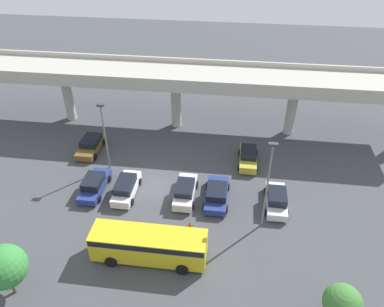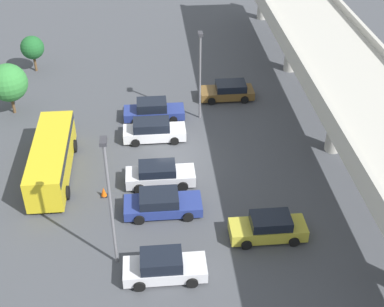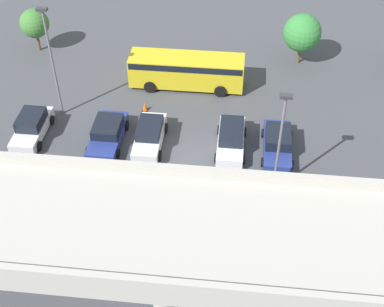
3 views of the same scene
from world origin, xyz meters
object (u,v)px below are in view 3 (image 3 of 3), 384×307
object	(u,v)px
parked_car_1	(277,143)
lamp_post_mid_lot	(280,137)
parked_car_4	(107,133)
shuttle_bus	(187,69)
traffic_cone	(145,107)
parked_car_3	(149,135)
parked_car_5	(38,195)
parked_car_0	(326,219)
tree_front_far_right	(34,23)
parked_car_6	(32,126)
parked_car_2	(231,139)
tree_front_right	(302,33)
lamp_post_near_aisle	(51,56)

from	to	relation	value
parked_car_1	lamp_post_mid_lot	distance (m)	5.18
parked_car_1	parked_car_4	distance (m)	11.52
shuttle_bus	traffic_cone	size ratio (longest dim) A/B	12.47
parked_car_3	parked_car_5	distance (m)	8.44
parked_car_0	shuttle_bus	world-z (taller)	shuttle_bus
parked_car_0	tree_front_far_right	bearing A→B (deg)	52.45
shuttle_bus	lamp_post_mid_lot	size ratio (longest dim) A/B	1.20
parked_car_1	parked_car_0	bearing A→B (deg)	22.78
parked_car_6	traffic_cone	xyz separation A→B (m)	(-7.27, -3.62, -0.41)
parked_car_3	parked_car_4	xyz separation A→B (m)	(2.90, 0.02, -0.06)
shuttle_bus	lamp_post_mid_lot	xyz separation A→B (m)	(-6.65, 10.81, 2.81)
shuttle_bus	tree_front_far_right	distance (m)	13.76
parked_car_5	tree_front_far_right	size ratio (longest dim) A/B	1.22
parked_car_3	traffic_cone	bearing A→B (deg)	-165.22
traffic_cone	shuttle_bus	bearing A→B (deg)	-127.26
parked_car_0	lamp_post_mid_lot	distance (m)	5.40
parked_car_2	parked_car_6	xyz separation A→B (m)	(13.77, 0.14, -0.02)
tree_front_right	traffic_cone	distance (m)	14.10
parked_car_0	parked_car_2	world-z (taller)	parked_car_2
parked_car_3	parked_car_4	distance (m)	2.90
parked_car_2	shuttle_bus	world-z (taller)	shuttle_bus
parked_car_1	tree_front_far_right	distance (m)	22.97
parked_car_0	lamp_post_near_aisle	bearing A→B (deg)	63.78
parked_car_0	parked_car_5	world-z (taller)	parked_car_5
traffic_cone	parked_car_5	bearing A→B (deg)	64.60
shuttle_bus	lamp_post_near_aisle	distance (m)	10.33
parked_car_3	parked_car_4	size ratio (longest dim) A/B	0.95
parked_car_0	tree_front_far_right	size ratio (longest dim) A/B	1.22
parked_car_5	parked_car_3	bearing A→B (deg)	-42.52
parked_car_0	parked_car_6	distance (m)	20.58
parked_car_5	shuttle_bus	size ratio (longest dim) A/B	0.52
parked_car_2	traffic_cone	size ratio (longest dim) A/B	6.70
parked_car_2	parked_car_4	world-z (taller)	parked_car_2
parked_car_3	tree_front_far_right	size ratio (longest dim) A/B	1.25
parked_car_1	parked_car_6	xyz separation A→B (m)	(16.87, 0.06, 0.03)
shuttle_bus	traffic_cone	world-z (taller)	shuttle_bus
shuttle_bus	parked_car_3	bearing A→B (deg)	76.75
parked_car_1	parked_car_5	bearing A→B (deg)	-65.97
parked_car_3	lamp_post_mid_lot	distance (m)	9.76
shuttle_bus	lamp_post_near_aisle	size ratio (longest dim) A/B	1.04
parked_car_1	parked_car_3	xyz separation A→B (m)	(8.62, 0.16, 0.03)
shuttle_bus	lamp_post_mid_lot	world-z (taller)	lamp_post_mid_lot
lamp_post_near_aisle	tree_front_far_right	distance (m)	9.90
parked_car_1	lamp_post_mid_lot	bearing A→B (deg)	-3.94
tree_front_right	tree_front_far_right	size ratio (longest dim) A/B	1.15
shuttle_bus	parked_car_4	bearing A→B (deg)	57.64
parked_car_0	lamp_post_near_aisle	size ratio (longest dim) A/B	0.54
parked_car_5	traffic_cone	size ratio (longest dim) A/B	6.49
parked_car_6	tree_front_right	distance (m)	22.06
parked_car_3	tree_front_right	bearing A→B (deg)	137.68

